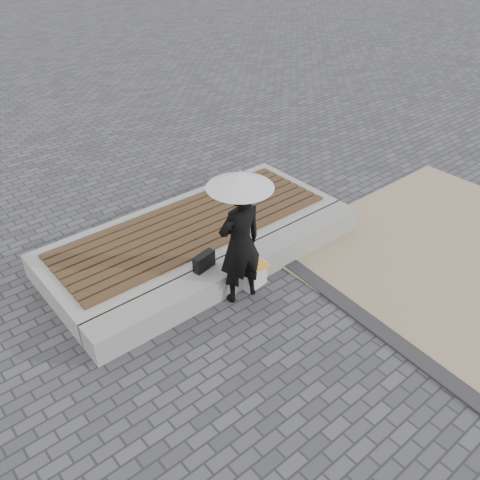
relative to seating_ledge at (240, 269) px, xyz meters
name	(u,v)px	position (x,y,z in m)	size (l,w,h in m)	color
ground	(316,336)	(0.00, -1.60, -0.20)	(80.00, 80.00, 0.00)	#4B4C50
terrazzo_zone	(474,262)	(3.20, -2.10, -0.19)	(5.00, 5.00, 0.02)	tan
edging_band	(381,330)	(0.75, -2.10, -0.18)	(0.25, 5.20, 0.04)	#2D2D30
seating_ledge	(240,269)	(0.00, 0.00, 0.00)	(5.00, 0.45, 0.40)	#9A9A95
timber_platform	(194,236)	(0.00, 1.20, 0.00)	(5.00, 2.00, 0.40)	#989893
timber_decking	(193,225)	(0.00, 1.20, 0.22)	(4.60, 1.60, 0.04)	brown
woman	(240,244)	(-0.24, -0.30, 0.74)	(0.68, 0.45, 1.87)	black
parasol	(240,180)	(-0.24, -0.30, 1.73)	(0.89, 0.89, 1.14)	#A2A1A6
handbag	(204,261)	(-0.55, 0.15, 0.33)	(0.36, 0.13, 0.25)	black
canvas_tote	(255,275)	(0.08, -0.27, 0.00)	(0.39, 0.16, 0.41)	silver
magazine	(257,266)	(0.08, -0.32, 0.21)	(0.32, 0.24, 0.01)	#FA4C30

